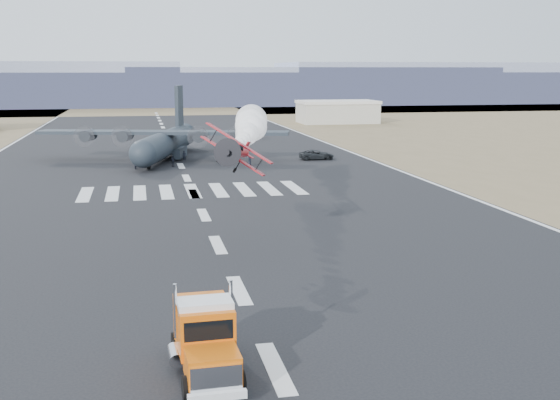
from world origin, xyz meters
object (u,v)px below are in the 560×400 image
object	(u,v)px
crew_g	(154,156)
crew_h	(236,154)
crew_b	(137,163)
crew_e	(250,160)
hangar_right	(337,111)
aerobatic_biplane	(236,152)
crew_a	(184,156)
crew_c	(239,154)
crew_d	(173,161)
semi_truck	(205,337)
transport_aircraft	(166,141)
crew_f	(221,158)
support_vehicle	(317,155)

from	to	relation	value
crew_g	crew_h	distance (m)	12.64
crew_b	crew_e	world-z (taller)	crew_b
hangar_right	aerobatic_biplane	xyz separation A→B (m)	(-44.59, -127.14, 4.53)
hangar_right	crew_a	size ratio (longest dim) A/B	12.52
crew_b	crew_c	xyz separation A→B (m)	(15.57, 6.97, 0.07)
hangar_right	crew_h	xyz separation A→B (m)	(-37.14, -72.63, -2.12)
hangar_right	crew_d	size ratio (longest dim) A/B	12.87
crew_b	crew_g	xyz separation A→B (m)	(2.55, 6.86, 0.08)
semi_truck	crew_d	world-z (taller)	semi_truck
semi_truck	crew_e	distance (m)	71.27
crew_b	crew_c	distance (m)	17.06
semi_truck	crew_g	world-z (taller)	semi_truck
transport_aircraft	crew_a	size ratio (longest dim) A/B	23.43
crew_f	crew_e	bearing A→B (deg)	38.23
support_vehicle	crew_d	distance (m)	22.75
semi_truck	crew_a	xyz separation A→B (m)	(4.05, 76.92, -0.92)
transport_aircraft	semi_truck	bearing A→B (deg)	-76.26
crew_b	crew_f	xyz separation A→B (m)	(12.32, 3.50, 0.03)
hangar_right	crew_c	distance (m)	81.91
aerobatic_biplane	hangar_right	bearing A→B (deg)	82.73
hangar_right	transport_aircraft	world-z (taller)	transport_aircraft
crew_c	crew_e	xyz separation A→B (m)	(0.59, -6.69, -0.08)
hangar_right	crew_a	bearing A→B (deg)	-121.75
support_vehicle	crew_h	xyz separation A→B (m)	(-12.39, 2.07, 0.14)
aerobatic_biplane	support_vehicle	xyz separation A→B (m)	(19.84, 52.45, -6.79)
aerobatic_biplane	crew_g	xyz separation A→B (m)	(-5.17, 53.86, -6.63)
crew_e	crew_h	distance (m)	7.30
transport_aircraft	support_vehicle	world-z (taller)	transport_aircraft
crew_e	semi_truck	bearing A→B (deg)	-170.93
hangar_right	crew_a	world-z (taller)	hangar_right
semi_truck	crew_d	size ratio (longest dim) A/B	4.96
crew_a	hangar_right	bearing A→B (deg)	50.89
semi_truck	crew_a	bearing A→B (deg)	84.78
hangar_right	semi_truck	distance (m)	157.80
support_vehicle	crew_e	world-z (taller)	crew_e
crew_a	crew_g	bearing A→B (deg)	176.21
crew_e	crew_f	distance (m)	5.01
transport_aircraft	crew_h	size ratio (longest dim) A/B	21.45
support_vehicle	crew_a	size ratio (longest dim) A/B	3.30
support_vehicle	crew_d	bearing A→B (deg)	101.30
semi_truck	support_vehicle	xyz separation A→B (m)	(24.48, 75.22, -0.98)
hangar_right	support_vehicle	bearing A→B (deg)	-108.33
crew_h	crew_a	bearing A→B (deg)	-0.46
hangar_right	crew_f	world-z (taller)	hangar_right
semi_truck	crew_f	world-z (taller)	semi_truck
crew_a	aerobatic_biplane	bearing A→B (deg)	-96.74
crew_f	crew_h	bearing A→B (deg)	132.77
crew_a	crew_e	distance (m)	11.33
aerobatic_biplane	support_vehicle	bearing A→B (deg)	81.34
crew_a	crew_b	distance (m)	10.10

